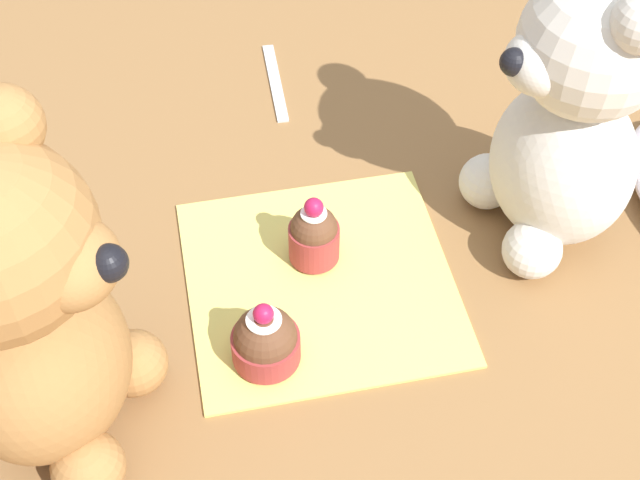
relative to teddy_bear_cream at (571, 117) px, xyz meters
The scene contains 7 objects.
ground_plane 0.25m from the teddy_bear_cream, 82.93° to the right, with size 4.00×4.00×0.00m, color olive.
knitted_placemat 0.25m from the teddy_bear_cream, 82.93° to the right, with size 0.23×0.23×0.01m, color #E0D166.
teddy_bear_cream is the anchor object (origin of this frame).
teddy_bear_tan 0.45m from the teddy_bear_cream, 74.13° to the right, with size 0.18×0.17×0.29m.
cupcake_near_cream_bear 0.23m from the teddy_bear_cream, 89.89° to the right, with size 0.05×0.05×0.07m.
cupcake_near_tan_bear 0.31m from the teddy_bear_cream, 70.30° to the right, with size 0.06×0.06×0.07m.
teaspoon 0.35m from the teddy_bear_cream, 140.49° to the right, with size 0.13×0.01×0.01m, color silver.
Camera 1 is at (0.48, -0.10, 0.61)m, focal length 50.00 mm.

